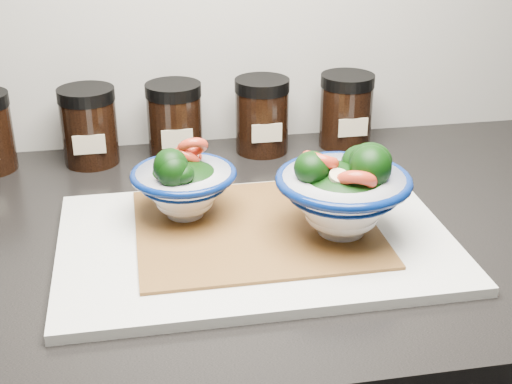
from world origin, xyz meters
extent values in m
cube|color=black|center=(0.00, 1.45, 0.88)|extent=(3.50, 0.60, 0.04)
cube|color=beige|center=(-0.03, 1.40, 0.91)|extent=(0.45, 0.30, 0.01)
cube|color=olive|center=(-0.02, 1.42, 0.91)|extent=(0.28, 0.24, 0.00)
cylinder|color=white|center=(-0.10, 1.46, 0.92)|extent=(0.04, 0.04, 0.01)
ellipsoid|color=white|center=(-0.10, 1.46, 0.93)|extent=(0.07, 0.07, 0.03)
torus|color=#051955|center=(-0.10, 1.46, 0.97)|extent=(0.13, 0.13, 0.01)
torus|color=#051955|center=(-0.10, 1.46, 0.96)|extent=(0.11, 0.11, 0.00)
ellipsoid|color=black|center=(-0.10, 1.46, 0.96)|extent=(0.09, 0.09, 0.04)
ellipsoid|color=black|center=(-0.12, 1.44, 0.99)|extent=(0.04, 0.04, 0.04)
cylinder|color=#477233|center=(-0.12, 1.44, 0.98)|extent=(0.01, 0.02, 0.03)
ellipsoid|color=black|center=(-0.11, 1.44, 0.99)|extent=(0.04, 0.04, 0.04)
cylinder|color=#477233|center=(-0.11, 1.44, 0.97)|extent=(0.02, 0.01, 0.03)
ellipsoid|color=black|center=(-0.11, 1.43, 0.98)|extent=(0.03, 0.03, 0.02)
cylinder|color=#477233|center=(-0.11, 1.43, 0.97)|extent=(0.01, 0.01, 0.02)
ellipsoid|color=black|center=(-0.12, 1.47, 0.98)|extent=(0.03, 0.03, 0.04)
cylinder|color=#477233|center=(-0.12, 1.47, 0.97)|extent=(0.01, 0.01, 0.02)
torus|color=#C84825|center=(-0.09, 1.49, 0.99)|extent=(0.04, 0.03, 0.04)
torus|color=#C84825|center=(-0.11, 1.45, 0.98)|extent=(0.04, 0.05, 0.05)
torus|color=#C84825|center=(-0.10, 1.49, 0.98)|extent=(0.05, 0.05, 0.04)
torus|color=#C84825|center=(-0.09, 1.50, 0.98)|extent=(0.04, 0.05, 0.05)
cylinder|color=#CCBC8E|center=(-0.10, 1.48, 0.98)|extent=(0.02, 0.02, 0.01)
cylinder|color=white|center=(0.07, 1.39, 0.92)|extent=(0.05, 0.05, 0.01)
ellipsoid|color=white|center=(0.07, 1.39, 0.94)|extent=(0.09, 0.09, 0.04)
torus|color=#051955|center=(0.07, 1.39, 0.98)|extent=(0.16, 0.16, 0.01)
torus|color=#051955|center=(0.07, 1.39, 0.97)|extent=(0.13, 0.13, 0.00)
ellipsoid|color=black|center=(0.07, 1.39, 0.97)|extent=(0.11, 0.11, 0.05)
ellipsoid|color=black|center=(0.10, 1.41, 0.99)|extent=(0.05, 0.05, 0.04)
cylinder|color=#477233|center=(0.10, 1.41, 0.97)|extent=(0.02, 0.02, 0.03)
ellipsoid|color=black|center=(0.04, 1.39, 1.00)|extent=(0.04, 0.04, 0.04)
cylinder|color=#477233|center=(0.04, 1.39, 0.98)|extent=(0.02, 0.02, 0.03)
ellipsoid|color=black|center=(0.10, 1.39, 1.00)|extent=(0.05, 0.05, 0.04)
cylinder|color=#477233|center=(0.10, 1.39, 0.98)|extent=(0.01, 0.02, 0.03)
ellipsoid|color=black|center=(0.10, 1.38, 1.00)|extent=(0.05, 0.05, 0.05)
cylinder|color=#477233|center=(0.10, 1.38, 0.98)|extent=(0.01, 0.02, 0.03)
torus|color=#C84825|center=(0.04, 1.40, 0.99)|extent=(0.04, 0.06, 0.06)
torus|color=#C84825|center=(0.05, 1.40, 1.00)|extent=(0.07, 0.06, 0.04)
torus|color=#C84825|center=(0.08, 1.36, 0.99)|extent=(0.06, 0.06, 0.05)
torus|color=#C84825|center=(0.11, 1.39, 0.99)|extent=(0.07, 0.05, 0.06)
cylinder|color=#CCBC8E|center=(0.06, 1.37, 0.99)|extent=(0.02, 0.02, 0.01)
cylinder|color=black|center=(-0.22, 1.69, 0.95)|extent=(0.08, 0.08, 0.09)
cylinder|color=black|center=(-0.22, 1.69, 1.00)|extent=(0.08, 0.08, 0.02)
cube|color=#C6B793|center=(-0.22, 1.65, 0.94)|extent=(0.04, 0.00, 0.03)
cylinder|color=black|center=(-0.09, 1.69, 0.95)|extent=(0.08, 0.08, 0.09)
cylinder|color=black|center=(-0.09, 1.69, 1.00)|extent=(0.08, 0.08, 0.02)
cube|color=#C6B793|center=(-0.09, 1.65, 0.94)|extent=(0.04, 0.00, 0.03)
cylinder|color=black|center=(0.04, 1.69, 0.95)|extent=(0.08, 0.08, 0.09)
cylinder|color=black|center=(0.04, 1.69, 1.00)|extent=(0.08, 0.08, 0.02)
cube|color=#C6B793|center=(0.04, 1.65, 0.94)|extent=(0.04, 0.00, 0.03)
cylinder|color=black|center=(0.17, 1.69, 0.95)|extent=(0.08, 0.08, 0.09)
cylinder|color=black|center=(0.17, 1.69, 1.00)|extent=(0.08, 0.08, 0.02)
cube|color=#C6B793|center=(0.17, 1.65, 0.94)|extent=(0.04, 0.00, 0.03)
camera|label=1|loc=(-0.15, 0.69, 1.31)|focal=50.00mm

